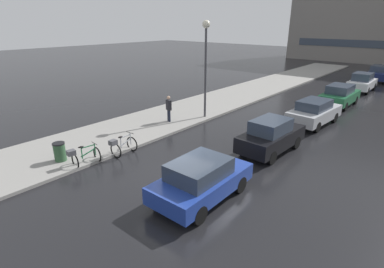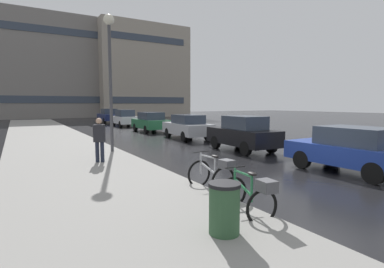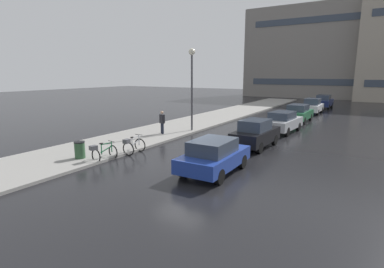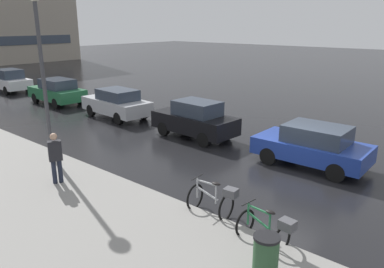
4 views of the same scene
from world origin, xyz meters
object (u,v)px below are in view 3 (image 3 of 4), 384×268
(car_blue, at_px, (214,156))
(car_white, at_px, (312,106))
(car_green, at_px, (298,113))
(car_black, at_px, (256,134))
(car_navy, at_px, (323,102))
(car_silver, at_px, (283,122))
(streetlamp, at_px, (192,74))
(trash_bin, at_px, (80,151))
(pedestrian, at_px, (162,122))
(bicycle_nearest, at_px, (102,152))
(bicycle_second, at_px, (133,145))

(car_blue, height_order, car_white, car_white)
(car_green, bearing_deg, car_black, -89.71)
(car_white, xyz_separation_m, car_navy, (0.18, 6.64, 0.00))
(car_blue, xyz_separation_m, car_white, (-0.07, 23.78, 0.05))
(car_silver, distance_m, streetlamp, 7.75)
(car_blue, xyz_separation_m, trash_bin, (-6.68, -1.91, -0.28))
(pedestrian, bearing_deg, car_green, 59.39)
(bicycle_nearest, bearing_deg, car_silver, 65.63)
(bicycle_nearest, bearing_deg, trash_bin, -153.18)
(car_green, bearing_deg, bicycle_nearest, -106.78)
(bicycle_second, height_order, trash_bin, bicycle_second)
(car_navy, relative_size, pedestrian, 2.47)
(bicycle_second, xyz_separation_m, car_blue, (5.26, -0.45, 0.28))
(bicycle_nearest, distance_m, car_blue, 5.81)
(car_silver, xyz_separation_m, pedestrian, (-7.01, -5.78, 0.20))
(bicycle_second, distance_m, pedestrian, 5.25)
(car_silver, bearing_deg, car_blue, -90.21)
(streetlamp, bearing_deg, car_navy, 75.27)
(bicycle_nearest, height_order, car_green, car_green)
(car_black, relative_size, car_white, 1.01)
(bicycle_nearest, height_order, car_navy, car_navy)
(pedestrian, xyz_separation_m, streetlamp, (1.09, 2.27, 3.38))
(bicycle_nearest, distance_m, streetlamp, 9.84)
(car_blue, xyz_separation_m, car_navy, (0.11, 30.42, 0.05))
(bicycle_nearest, height_order, streetlamp, streetlamp)
(bicycle_nearest, relative_size, car_green, 0.33)
(car_green, height_order, trash_bin, car_green)
(car_silver, distance_m, car_navy, 19.26)
(bicycle_nearest, xyz_separation_m, car_blue, (5.64, 1.38, 0.30))
(bicycle_nearest, xyz_separation_m, pedestrian, (-1.33, 6.76, 0.51))
(car_white, height_order, streetlamp, streetlamp)
(bicycle_nearest, xyz_separation_m, bicycle_second, (0.38, 1.83, 0.01))
(bicycle_second, xyz_separation_m, car_black, (5.22, 5.05, 0.34))
(car_silver, bearing_deg, car_navy, 89.79)
(bicycle_nearest, relative_size, pedestrian, 0.79)
(trash_bin, bearing_deg, bicycle_nearest, 26.82)
(streetlamp, bearing_deg, car_white, 70.19)
(bicycle_second, xyz_separation_m, pedestrian, (-1.71, 4.93, 0.50))
(bicycle_second, bearing_deg, trash_bin, -121.13)
(bicycle_second, distance_m, car_green, 17.32)
(car_silver, xyz_separation_m, car_green, (-0.14, 5.82, 0.01))
(car_silver, relative_size, car_green, 1.04)
(car_green, xyz_separation_m, car_navy, (0.21, 13.44, 0.02))
(car_black, bearing_deg, bicycle_second, -135.94)
(streetlamp, bearing_deg, pedestrian, -115.72)
(car_blue, height_order, car_black, car_black)
(car_green, bearing_deg, bicycle_second, -107.32)
(car_black, relative_size, streetlamp, 0.66)
(car_black, xyz_separation_m, pedestrian, (-6.92, -0.11, 0.16))
(bicycle_second, height_order, pedestrian, pedestrian)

